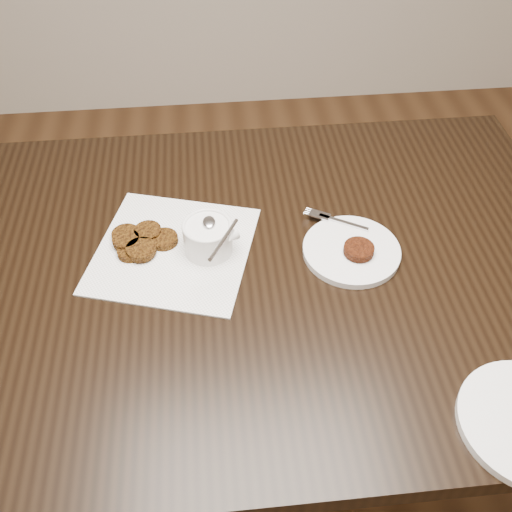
{
  "coord_description": "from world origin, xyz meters",
  "views": [
    {
      "loc": [
        -0.08,
        -0.58,
        1.54
      ],
      "look_at": [
        -0.01,
        0.13,
        0.8
      ],
      "focal_mm": 40.16,
      "sensor_mm": 36.0,
      "label": 1
    }
  ],
  "objects_px": {
    "napkin": "(174,250)",
    "plate_with_patty": "(352,248)",
    "table": "(234,373)",
    "sauce_ramekin": "(207,224)"
  },
  "relations": [
    {
      "from": "table",
      "to": "napkin",
      "type": "relative_size",
      "value": 4.86
    },
    {
      "from": "napkin",
      "to": "sauce_ramekin",
      "type": "relative_size",
      "value": 2.23
    },
    {
      "from": "table",
      "to": "sauce_ramekin",
      "type": "xyz_separation_m",
      "value": [
        -0.03,
        0.04,
        0.44
      ]
    },
    {
      "from": "napkin",
      "to": "plate_with_patty",
      "type": "xyz_separation_m",
      "value": [
        0.34,
        -0.04,
        0.01
      ]
    },
    {
      "from": "sauce_ramekin",
      "to": "table",
      "type": "bearing_deg",
      "value": -51.49
    },
    {
      "from": "table",
      "to": "sauce_ramekin",
      "type": "distance_m",
      "value": 0.45
    },
    {
      "from": "sauce_ramekin",
      "to": "plate_with_patty",
      "type": "height_order",
      "value": "sauce_ramekin"
    },
    {
      "from": "table",
      "to": "plate_with_patty",
      "type": "bearing_deg",
      "value": 2.21
    },
    {
      "from": "plate_with_patty",
      "to": "sauce_ramekin",
      "type": "bearing_deg",
      "value": 172.8
    },
    {
      "from": "napkin",
      "to": "table",
      "type": "bearing_deg",
      "value": -26.08
    }
  ]
}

